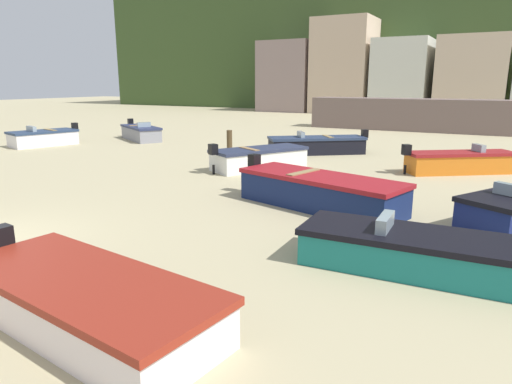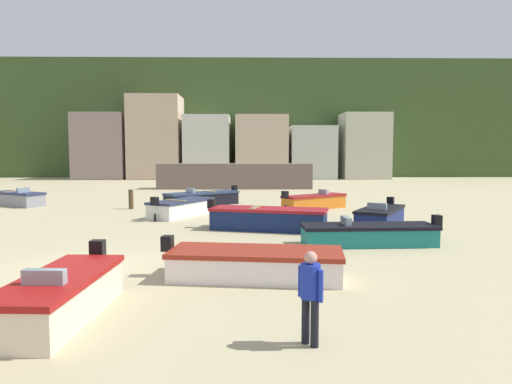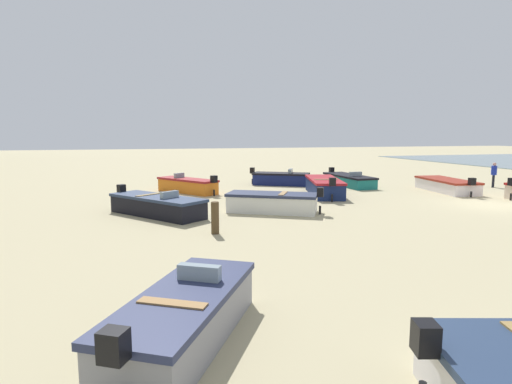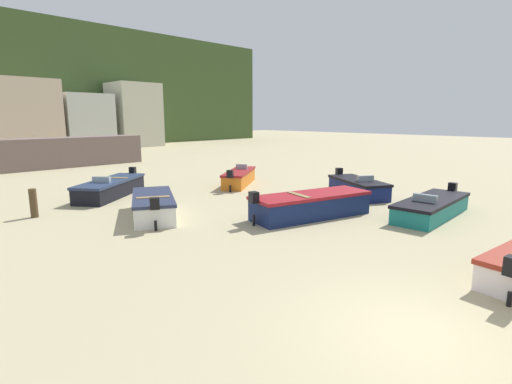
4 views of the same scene
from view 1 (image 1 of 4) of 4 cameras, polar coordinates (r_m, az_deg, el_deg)
headland_hill at (r=72.12m, az=21.44°, el=16.21°), size 90.00×32.00×15.87m
harbor_pier at (r=35.97m, az=18.31°, el=9.18°), size 14.05×2.40×2.30m
townhouse_far_left at (r=57.82m, az=4.43°, el=14.15°), size 6.38×6.90×8.22m
townhouse_left at (r=55.28m, az=11.04°, el=15.13°), size 6.40×6.60×10.44m
townhouse_centre_left at (r=53.80m, az=17.84°, el=13.47°), size 5.68×6.96×7.96m
townhouse_centre_right at (r=52.40m, az=25.30°, el=12.87°), size 6.51×5.94×7.99m
boat_white_1 at (r=7.25m, az=-20.56°, el=-12.59°), size 4.83×2.31×1.07m
boat_black_2 at (r=23.01m, az=7.59°, el=5.85°), size 4.67×4.05×1.15m
boat_navy_3 at (r=13.01m, az=7.93°, el=0.10°), size 5.23×2.84×1.25m
boat_white_4 at (r=28.40m, az=-25.01°, el=6.16°), size 2.55×3.86×1.16m
boat_orange_5 at (r=19.57m, az=24.08°, el=3.44°), size 4.12×3.39×1.15m
boat_teal_6 at (r=9.12m, az=20.71°, el=-7.19°), size 5.00×1.69×1.05m
boat_white_8 at (r=18.74m, az=0.36°, el=4.24°), size 3.24×4.22×1.17m
boat_grey_9 at (r=29.13m, az=-14.18°, el=7.18°), size 4.04×3.14×1.17m
mooring_post_mid_beach at (r=23.12m, az=-3.33°, el=6.32°), size 0.28×0.28×1.13m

